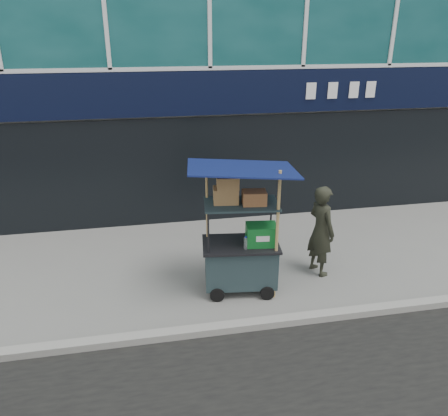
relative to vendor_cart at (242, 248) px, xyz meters
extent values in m
plane|color=slate|center=(-0.02, -0.88, -0.79)|extent=(80.00, 80.00, 0.00)
cube|color=gray|center=(-0.02, -1.08, -0.73)|extent=(80.00, 0.18, 0.12)
cube|color=black|center=(-0.02, 2.98, 2.11)|extent=(15.68, 0.06, 0.90)
cube|color=black|center=(-0.02, 3.02, 0.41)|extent=(15.68, 0.04, 2.40)
cube|color=#1B292E|center=(-0.02, 0.01, -0.30)|extent=(1.25, 0.82, 0.69)
cylinder|color=black|center=(-0.47, -0.30, -0.67)|extent=(0.24, 0.08, 0.24)
cylinder|color=black|center=(0.35, -0.40, -0.67)|extent=(0.24, 0.08, 0.24)
cube|color=black|center=(-0.02, 0.01, 0.06)|extent=(1.34, 0.91, 0.04)
cylinder|color=black|center=(-0.59, -0.22, 0.41)|extent=(0.03, 0.03, 0.74)
cylinder|color=black|center=(0.48, -0.35, 0.41)|extent=(0.03, 0.03, 0.74)
cylinder|color=black|center=(-0.52, 0.36, 0.41)|extent=(0.03, 0.03, 0.74)
cylinder|color=black|center=(0.55, 0.24, 0.41)|extent=(0.03, 0.03, 0.74)
cube|color=#1B292E|center=(-0.02, 0.01, 0.78)|extent=(1.25, 0.82, 0.03)
cylinder|color=#A28249|center=(0.48, -0.35, 0.31)|extent=(0.05, 0.05, 2.21)
cylinder|color=#A28249|center=(-0.52, 0.36, 0.26)|extent=(0.04, 0.04, 2.11)
cube|color=#0D184B|center=(-0.02, 0.01, 1.37)|extent=(1.79, 1.37, 0.19)
cube|color=#0E5A14|center=(0.31, -0.08, 0.25)|extent=(0.53, 0.40, 0.34)
cylinder|color=silver|center=(0.02, -0.19, 0.18)|extent=(0.07, 0.07, 0.20)
cylinder|color=#1728B0|center=(0.02, -0.19, 0.29)|extent=(0.03, 0.03, 0.02)
cube|color=brown|center=(-0.25, 0.09, 0.92)|extent=(0.42, 0.34, 0.25)
cube|color=olive|center=(0.17, -0.06, 0.90)|extent=(0.40, 0.32, 0.22)
cube|color=brown|center=(-0.23, 0.06, 1.14)|extent=(0.37, 0.29, 0.20)
imported|color=#26281E|center=(1.51, 0.30, 0.04)|extent=(0.56, 0.70, 1.67)
camera|label=1|loc=(-1.48, -6.26, 3.36)|focal=35.00mm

